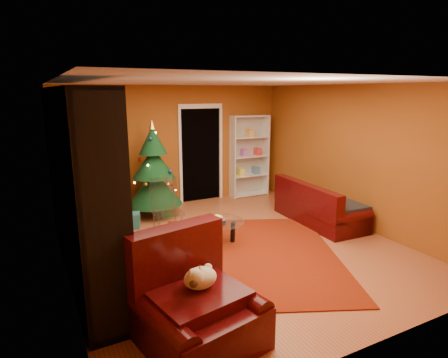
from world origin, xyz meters
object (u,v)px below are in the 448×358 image
gift_box_teal (132,220)px  acrylic_chair (167,212)px  sofa (320,202)px  rug (247,254)px  gift_box_red (162,209)px  white_bookshelf (249,156)px  media_unit (80,187)px  gift_box_green (167,210)px  armchair (199,302)px  christmas_tree (154,170)px  coffee_table (220,232)px  dog (200,278)px

gift_box_teal → acrylic_chair: size_ratio=0.29×
gift_box_teal → sofa: sofa is taller
rug → gift_box_red: bearing=102.3°
white_bookshelf → sofa: size_ratio=1.05×
media_unit → sofa: media_unit is taller
rug → media_unit: media_unit is taller
rug → gift_box_green: bearing=102.2°
gift_box_green → armchair: bearing=-103.9°
gift_box_red → white_bookshelf: bearing=9.4°
rug → christmas_tree: christmas_tree is taller
media_unit → christmas_tree: 2.64m
gift_box_teal → gift_box_green: gift_box_teal is taller
christmas_tree → sofa: 3.31m
gift_box_red → acrylic_chair: size_ratio=0.23×
gift_box_teal → acrylic_chair: acrylic_chair is taller
media_unit → coffee_table: 2.35m
gift_box_teal → white_bookshelf: size_ratio=0.14×
armchair → sofa: 4.14m
gift_box_green → christmas_tree: bearing=138.0°
christmas_tree → gift_box_red: christmas_tree is taller
christmas_tree → acrylic_chair: 1.39m
rug → gift_box_red: gift_box_red is taller
media_unit → christmas_tree: bearing=50.8°
rug → sofa: size_ratio=1.67×
dog → sofa: dog is taller
media_unit → acrylic_chair: (1.42, 0.79, -0.80)m
armchair → acrylic_chair: acrylic_chair is taller
armchair → dog: size_ratio=2.91×
acrylic_chair → rug: bearing=-51.2°
media_unit → sofa: 4.39m
armchair → coffee_table: size_ratio=1.46×
gift_box_teal → acrylic_chair: 0.95m
media_unit → coffee_table: media_unit is taller
sofa → gift_box_red: bearing=56.2°
coffee_table → media_unit: bearing=-176.4°
gift_box_green → coffee_table: (0.31, -1.78, 0.10)m
media_unit → gift_box_green: bearing=45.3°
armchair → sofa: bearing=21.6°
dog → acrylic_chair: 2.81m
christmas_tree → white_bookshelf: 2.50m
gift_box_teal → gift_box_green: 0.85m
acrylic_chair → gift_box_teal: bearing=122.0°
dog → sofa: bearing=21.2°
rug → dog: bearing=-133.6°
gift_box_green → acrylic_chair: 1.23m
coffee_table → white_bookshelf: bearing=50.3°
media_unit → gift_box_teal: bearing=56.0°
white_bookshelf → acrylic_chair: white_bookshelf is taller
sofa → gift_box_green: bearing=58.8°
media_unit → gift_box_teal: 2.18m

